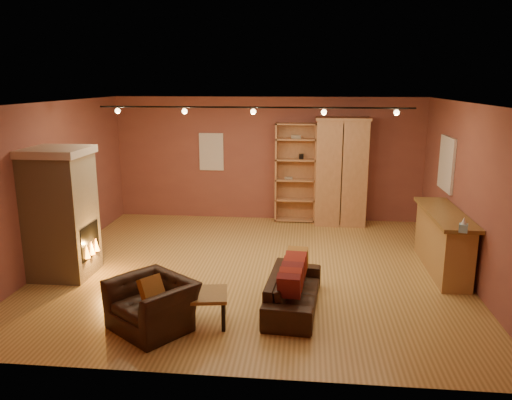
# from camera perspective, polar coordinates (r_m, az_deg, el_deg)

# --- Properties ---
(floor) EXTENTS (7.00, 7.00, 0.00)m
(floor) POSITION_cam_1_polar(r_m,az_deg,el_deg) (8.67, -0.44, -7.78)
(floor) COLOR #A37939
(floor) RESTS_ON ground
(ceiling) EXTENTS (7.00, 7.00, 0.00)m
(ceiling) POSITION_cam_1_polar(r_m,az_deg,el_deg) (8.09, -0.47, 11.04)
(ceiling) COLOR brown
(ceiling) RESTS_ON back_wall
(back_wall) EXTENTS (7.00, 0.02, 2.80)m
(back_wall) POSITION_cam_1_polar(r_m,az_deg,el_deg) (11.45, 1.34, 4.70)
(back_wall) COLOR brown
(back_wall) RESTS_ON floor
(left_wall) EXTENTS (0.02, 6.50, 2.80)m
(left_wall) POSITION_cam_1_polar(r_m,az_deg,el_deg) (9.32, -22.39, 1.66)
(left_wall) COLOR brown
(left_wall) RESTS_ON floor
(right_wall) EXTENTS (0.02, 6.50, 2.80)m
(right_wall) POSITION_cam_1_polar(r_m,az_deg,el_deg) (8.62, 23.34, 0.69)
(right_wall) COLOR brown
(right_wall) RESTS_ON floor
(fireplace) EXTENTS (1.01, 0.98, 2.12)m
(fireplace) POSITION_cam_1_polar(r_m,az_deg,el_deg) (8.66, -21.35, -1.39)
(fireplace) COLOR tan
(fireplace) RESTS_ON floor
(back_window) EXTENTS (0.56, 0.04, 0.86)m
(back_window) POSITION_cam_1_polar(r_m,az_deg,el_deg) (11.58, -5.12, 5.50)
(back_window) COLOR silver
(back_window) RESTS_ON back_wall
(bookcase) EXTENTS (0.92, 0.36, 2.24)m
(bookcase) POSITION_cam_1_polar(r_m,az_deg,el_deg) (11.35, 4.55, 3.24)
(bookcase) COLOR tan
(bookcase) RESTS_ON floor
(armoire) EXTENTS (1.17, 0.67, 2.38)m
(armoire) POSITION_cam_1_polar(r_m,az_deg,el_deg) (11.18, 9.68, 3.23)
(armoire) COLOR tan
(armoire) RESTS_ON floor
(bar_counter) EXTENTS (0.58, 2.15, 1.03)m
(bar_counter) POSITION_cam_1_polar(r_m,az_deg,el_deg) (8.98, 20.55, -4.38)
(bar_counter) COLOR tan
(bar_counter) RESTS_ON floor
(tissue_box) EXTENTS (0.16, 0.16, 0.23)m
(tissue_box) POSITION_cam_1_polar(r_m,az_deg,el_deg) (7.74, 22.63, -2.76)
(tissue_box) COLOR #89C4DB
(tissue_box) RESTS_ON bar_counter
(right_window) EXTENTS (0.05, 0.90, 1.00)m
(right_window) POSITION_cam_1_polar(r_m,az_deg,el_deg) (9.89, 20.95, 3.89)
(right_window) COLOR silver
(right_window) RESTS_ON right_wall
(loveseat) EXTENTS (0.64, 1.75, 0.73)m
(loveseat) POSITION_cam_1_polar(r_m,az_deg,el_deg) (7.14, 4.31, -9.50)
(loveseat) COLOR black
(loveseat) RESTS_ON floor
(armchair) EXTENTS (1.19, 1.12, 0.88)m
(armchair) POSITION_cam_1_polar(r_m,az_deg,el_deg) (6.66, -11.81, -10.75)
(armchair) COLOR black
(armchair) RESTS_ON floor
(coffee_table) EXTENTS (0.65, 0.65, 0.43)m
(coffee_table) POSITION_cam_1_polar(r_m,az_deg,el_deg) (6.72, -5.79, -11.02)
(coffee_table) COLOR olive
(coffee_table) RESTS_ON floor
(track_rail) EXTENTS (5.20, 0.09, 0.13)m
(track_rail) POSITION_cam_1_polar(r_m,az_deg,el_deg) (8.29, -0.32, 10.33)
(track_rail) COLOR black
(track_rail) RESTS_ON ceiling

